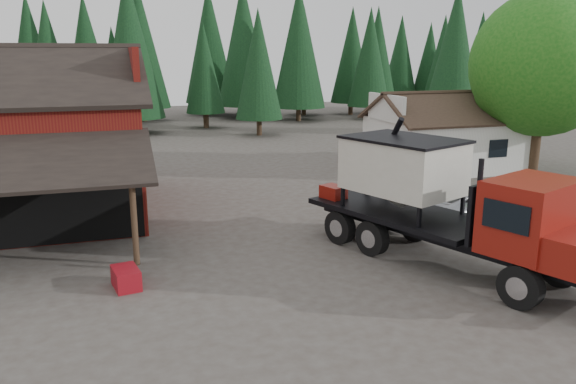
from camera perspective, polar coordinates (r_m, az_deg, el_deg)
name	(u,v)px	position (r m, az deg, el deg)	size (l,w,h in m)	color
ground	(319,268)	(18.39, 3.14, -7.68)	(120.00, 120.00, 0.00)	#453D36
farmhouse	(445,141)	(35.08, 15.62, 5.04)	(8.60, 6.42, 4.65)	silver
deciduous_tree	(543,69)	(34.78, 24.52, 11.28)	(8.00, 8.00, 10.20)	#382619
conifer_backdrop	(172,122)	(58.67, -11.71, 6.99)	(76.00, 16.00, 16.00)	black
near_pine_b	(258,64)	(47.54, -3.02, 12.83)	(3.96, 3.96, 10.40)	#382619
near_pine_c	(455,52)	(50.53, 16.58, 13.49)	(4.84, 4.84, 12.40)	#382619
near_pine_d	(130,46)	(50.00, -15.78, 14.12)	(5.28, 5.28, 13.40)	#382619
feed_truck	(445,200)	(18.78, 15.63, -0.80)	(6.30, 10.51, 4.62)	black
silver_car	(474,204)	(24.41, 18.39, -1.13)	(2.41, 5.22, 1.45)	#B6B8BE
equip_box	(126,278)	(17.46, -16.13, -8.39)	(0.70, 1.10, 0.60)	maroon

